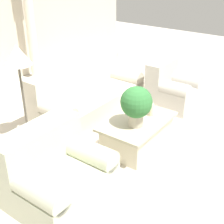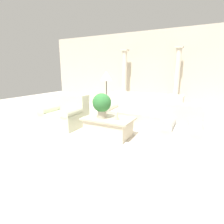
# 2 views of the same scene
# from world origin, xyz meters

# --- Properties ---
(ground_plane) EXTENTS (16.00, 16.00, 0.00)m
(ground_plane) POSITION_xyz_m (0.00, 0.00, 0.00)
(ground_plane) COLOR beige
(sofa_long) EXTENTS (2.22, 0.98, 0.91)m
(sofa_long) POSITION_xyz_m (0.50, 0.84, 0.36)
(sofa_long) COLOR beige
(sofa_long) RESTS_ON ground_plane
(loveseat) EXTENTS (1.13, 0.98, 0.91)m
(loveseat) POSITION_xyz_m (-1.47, -0.33, 0.37)
(loveseat) COLOR beige
(loveseat) RESTS_ON ground_plane
(coffee_table) EXTENTS (1.21, 0.76, 0.46)m
(coffee_table) POSITION_xyz_m (0.07, -0.54, 0.24)
(coffee_table) COLOR beige
(coffee_table) RESTS_ON ground_plane
(potted_plant) EXTENTS (0.46, 0.46, 0.60)m
(potted_plant) POSITION_xyz_m (-0.08, -0.59, 0.82)
(potted_plant) COLOR #B2A893
(potted_plant) RESTS_ON coffee_table
(pillar_candle) EXTENTS (0.08, 0.08, 0.20)m
(pillar_candle) POSITION_xyz_m (0.32, -0.61, 0.56)
(pillar_candle) COLOR beige
(pillar_candle) RESTS_ON coffee_table
(floor_lamp) EXTENTS (0.40, 0.40, 1.57)m
(floor_lamp) POSITION_xyz_m (-0.81, 0.97, 1.37)
(floor_lamp) COLOR #4C473D
(floor_lamp) RESTS_ON ground_plane
(column_right) EXTENTS (0.29, 0.29, 2.46)m
(column_right) POSITION_xyz_m (1.15, 2.98, 1.26)
(column_right) COLOR beige
(column_right) RESTS_ON ground_plane
(armchair) EXTENTS (0.83, 0.85, 0.87)m
(armchair) POSITION_xyz_m (1.73, -0.27, 0.36)
(armchair) COLOR #B7B2A8
(armchair) RESTS_ON ground_plane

